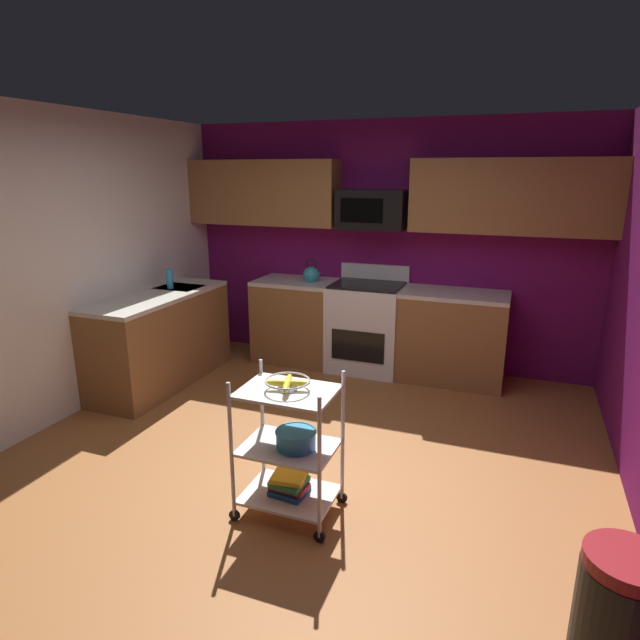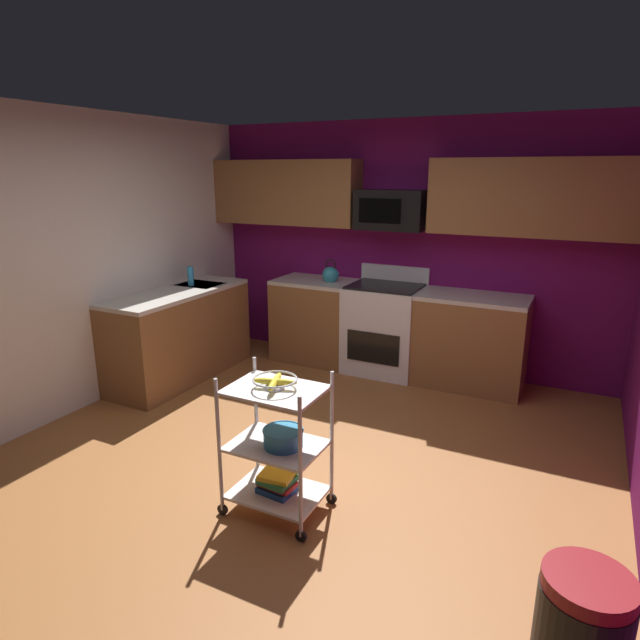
# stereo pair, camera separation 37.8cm
# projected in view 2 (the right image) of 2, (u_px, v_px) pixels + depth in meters

# --- Properties ---
(floor) EXTENTS (4.40, 4.80, 0.04)m
(floor) POSITION_uv_depth(u_px,v_px,m) (295.00, 465.00, 3.95)
(floor) COLOR #995B2D
(floor) RESTS_ON ground
(wall_back) EXTENTS (4.52, 0.06, 2.60)m
(wall_back) POSITION_uv_depth(u_px,v_px,m) (405.00, 247.00, 5.69)
(wall_back) COLOR #6B1156
(wall_back) RESTS_ON ground
(wall_left) EXTENTS (0.06, 4.80, 2.60)m
(wall_left) POSITION_uv_depth(u_px,v_px,m) (66.00, 266.00, 4.56)
(wall_left) COLOR silver
(wall_left) RESTS_ON ground
(counter_run) EXTENTS (3.54, 2.24, 0.92)m
(counter_run) POSITION_uv_depth(u_px,v_px,m) (311.00, 331.00, 5.58)
(counter_run) COLOR brown
(counter_run) RESTS_ON ground
(oven_range) EXTENTS (0.76, 0.65, 1.10)m
(oven_range) POSITION_uv_depth(u_px,v_px,m) (384.00, 328.00, 5.67)
(oven_range) COLOR white
(oven_range) RESTS_ON ground
(upper_cabinets) EXTENTS (4.40, 0.33, 0.70)m
(upper_cabinets) POSITION_uv_depth(u_px,v_px,m) (403.00, 195.00, 5.36)
(upper_cabinets) COLOR brown
(microwave) EXTENTS (0.70, 0.39, 0.40)m
(microwave) POSITION_uv_depth(u_px,v_px,m) (392.00, 210.00, 5.43)
(microwave) COLOR black
(rolling_cart) EXTENTS (0.63, 0.43, 0.91)m
(rolling_cart) POSITION_uv_depth(u_px,v_px,m) (276.00, 445.00, 3.29)
(rolling_cart) COLOR silver
(rolling_cart) RESTS_ON ground
(fruit_bowl) EXTENTS (0.27, 0.27, 0.07)m
(fruit_bowl) POSITION_uv_depth(u_px,v_px,m) (275.00, 381.00, 3.18)
(fruit_bowl) COLOR silver
(fruit_bowl) RESTS_ON rolling_cart
(mixing_bowl_large) EXTENTS (0.25, 0.25, 0.11)m
(mixing_bowl_large) POSITION_uv_depth(u_px,v_px,m) (283.00, 437.00, 3.25)
(mixing_bowl_large) COLOR #338CBF
(mixing_bowl_large) RESTS_ON rolling_cart
(book_stack) EXTENTS (0.24, 0.21, 0.13)m
(book_stack) POSITION_uv_depth(u_px,v_px,m) (277.00, 482.00, 3.36)
(book_stack) COLOR #1E4C8C
(book_stack) RESTS_ON rolling_cart
(kettle) EXTENTS (0.21, 0.18, 0.26)m
(kettle) POSITION_uv_depth(u_px,v_px,m) (331.00, 275.00, 5.80)
(kettle) COLOR teal
(kettle) RESTS_ON counter_run
(dish_soap_bottle) EXTENTS (0.06, 0.06, 0.20)m
(dish_soap_bottle) POSITION_uv_depth(u_px,v_px,m) (191.00, 276.00, 5.59)
(dish_soap_bottle) COLOR #2D8CBF
(dish_soap_bottle) RESTS_ON counter_run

